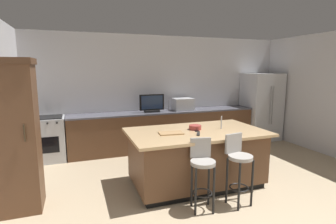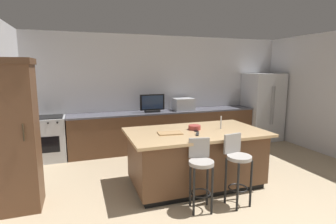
{
  "view_description": "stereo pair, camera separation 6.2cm",
  "coord_description": "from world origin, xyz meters",
  "px_view_note": "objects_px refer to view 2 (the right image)",
  "views": [
    {
      "loc": [
        -2.11,
        -1.71,
        1.93
      ],
      "look_at": [
        -0.37,
        3.15,
        1.07
      ],
      "focal_mm": 27.98,
      "sensor_mm": 36.0,
      "label": 1
    },
    {
      "loc": [
        -2.05,
        -1.73,
        1.93
      ],
      "look_at": [
        -0.37,
        3.15,
        1.07
      ],
      "focal_mm": 27.98,
      "sensor_mm": 36.0,
      "label": 2
    }
  ],
  "objects_px": {
    "cell_phone": "(196,131)",
    "cabinet_tower": "(13,133)",
    "fruit_bowl": "(195,127)",
    "cutting_board": "(170,133)",
    "microwave": "(183,104)",
    "tv_remote": "(197,134)",
    "range_oven": "(46,139)",
    "kitchen_island": "(195,157)",
    "tv_monitor": "(152,104)",
    "refrigerator": "(262,107)",
    "bar_stool_left": "(201,168)",
    "bar_stool_right": "(237,163)"
  },
  "relations": [
    {
      "from": "microwave",
      "to": "tv_remote",
      "type": "relative_size",
      "value": 2.82
    },
    {
      "from": "microwave",
      "to": "tv_monitor",
      "type": "relative_size",
      "value": 0.83
    },
    {
      "from": "refrigerator",
      "to": "bar_stool_left",
      "type": "relative_size",
      "value": 1.83
    },
    {
      "from": "refrigerator",
      "to": "bar_stool_right",
      "type": "xyz_separation_m",
      "value": [
        -2.64,
        -2.81,
        -0.29
      ]
    },
    {
      "from": "range_oven",
      "to": "bar_stool_left",
      "type": "height_order",
      "value": "bar_stool_left"
    },
    {
      "from": "refrigerator",
      "to": "bar_stool_left",
      "type": "height_order",
      "value": "refrigerator"
    },
    {
      "from": "kitchen_island",
      "to": "refrigerator",
      "type": "relative_size",
      "value": 1.24
    },
    {
      "from": "refrigerator",
      "to": "tv_monitor",
      "type": "xyz_separation_m",
      "value": [
        -3.09,
        0.02,
        0.21
      ]
    },
    {
      "from": "cabinet_tower",
      "to": "tv_remote",
      "type": "relative_size",
      "value": 12.14
    },
    {
      "from": "kitchen_island",
      "to": "fruit_bowl",
      "type": "relative_size",
      "value": 10.9
    },
    {
      "from": "range_oven",
      "to": "fruit_bowl",
      "type": "bearing_deg",
      "value": -38.42
    },
    {
      "from": "tv_monitor",
      "to": "refrigerator",
      "type": "bearing_deg",
      "value": -0.32
    },
    {
      "from": "refrigerator",
      "to": "range_oven",
      "type": "xyz_separation_m",
      "value": [
        -5.4,
        0.07,
        -0.43
      ]
    },
    {
      "from": "range_oven",
      "to": "cutting_board",
      "type": "distance_m",
      "value": 2.96
    },
    {
      "from": "refrigerator",
      "to": "bar_stool_right",
      "type": "bearing_deg",
      "value": -133.23
    },
    {
      "from": "microwave",
      "to": "bar_stool_left",
      "type": "relative_size",
      "value": 0.49
    },
    {
      "from": "refrigerator",
      "to": "bar_stool_left",
      "type": "bearing_deg",
      "value": -139.09
    },
    {
      "from": "range_oven",
      "to": "bar_stool_left",
      "type": "distance_m",
      "value": 3.59
    },
    {
      "from": "cabinet_tower",
      "to": "fruit_bowl",
      "type": "relative_size",
      "value": 10.08
    },
    {
      "from": "microwave",
      "to": "range_oven",
      "type": "bearing_deg",
      "value": -179.98
    },
    {
      "from": "refrigerator",
      "to": "cutting_board",
      "type": "relative_size",
      "value": 4.81
    },
    {
      "from": "kitchen_island",
      "to": "cutting_board",
      "type": "height_order",
      "value": "cutting_board"
    },
    {
      "from": "range_oven",
      "to": "bar_stool_right",
      "type": "bearing_deg",
      "value": -46.29
    },
    {
      "from": "cabinet_tower",
      "to": "tv_remote",
      "type": "distance_m",
      "value": 2.59
    },
    {
      "from": "cabinet_tower",
      "to": "tv_remote",
      "type": "height_order",
      "value": "cabinet_tower"
    },
    {
      "from": "cutting_board",
      "to": "microwave",
      "type": "bearing_deg",
      "value": 62.72
    },
    {
      "from": "kitchen_island",
      "to": "tv_monitor",
      "type": "bearing_deg",
      "value": 94.85
    },
    {
      "from": "kitchen_island",
      "to": "cell_phone",
      "type": "relative_size",
      "value": 14.88
    },
    {
      "from": "cell_phone",
      "to": "cutting_board",
      "type": "bearing_deg",
      "value": -164.34
    },
    {
      "from": "cell_phone",
      "to": "tv_remote",
      "type": "xyz_separation_m",
      "value": [
        -0.08,
        -0.24,
        0.01
      ]
    },
    {
      "from": "bar_stool_left",
      "to": "fruit_bowl",
      "type": "height_order",
      "value": "fruit_bowl"
    },
    {
      "from": "fruit_bowl",
      "to": "cutting_board",
      "type": "bearing_deg",
      "value": -164.81
    },
    {
      "from": "microwave",
      "to": "cell_phone",
      "type": "distance_m",
      "value": 2.18
    },
    {
      "from": "bar_stool_right",
      "to": "cutting_board",
      "type": "bearing_deg",
      "value": 124.21
    },
    {
      "from": "tv_monitor",
      "to": "fruit_bowl",
      "type": "distance_m",
      "value": 1.95
    },
    {
      "from": "cabinet_tower",
      "to": "fruit_bowl",
      "type": "distance_m",
      "value": 2.67
    },
    {
      "from": "range_oven",
      "to": "microwave",
      "type": "bearing_deg",
      "value": 0.02
    },
    {
      "from": "fruit_bowl",
      "to": "cutting_board",
      "type": "relative_size",
      "value": 0.55
    },
    {
      "from": "cabinet_tower",
      "to": "kitchen_island",
      "type": "bearing_deg",
      "value": -1.76
    },
    {
      "from": "tv_monitor",
      "to": "bar_stool_left",
      "type": "relative_size",
      "value": 0.59
    },
    {
      "from": "refrigerator",
      "to": "bar_stool_right",
      "type": "relative_size",
      "value": 1.78
    },
    {
      "from": "fruit_bowl",
      "to": "cutting_board",
      "type": "distance_m",
      "value": 0.5
    },
    {
      "from": "tv_monitor",
      "to": "bar_stool_left",
      "type": "xyz_separation_m",
      "value": [
        -0.1,
        -2.78,
        -0.52
      ]
    },
    {
      "from": "microwave",
      "to": "cell_phone",
      "type": "bearing_deg",
      "value": -106.84
    },
    {
      "from": "refrigerator",
      "to": "cell_phone",
      "type": "distance_m",
      "value": 3.54
    },
    {
      "from": "kitchen_island",
      "to": "bar_stool_left",
      "type": "height_order",
      "value": "bar_stool_left"
    },
    {
      "from": "bar_stool_left",
      "to": "bar_stool_right",
      "type": "xyz_separation_m",
      "value": [
        0.55,
        -0.05,
        0.02
      ]
    },
    {
      "from": "cabinet_tower",
      "to": "microwave",
      "type": "height_order",
      "value": "cabinet_tower"
    },
    {
      "from": "cell_phone",
      "to": "cabinet_tower",
      "type": "bearing_deg",
      "value": -170.65
    },
    {
      "from": "cabinet_tower",
      "to": "bar_stool_left",
      "type": "distance_m",
      "value": 2.57
    }
  ]
}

